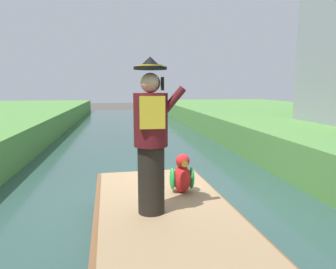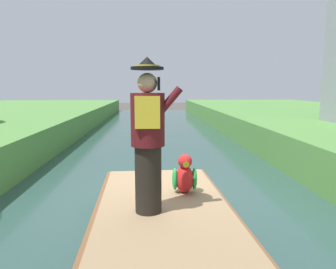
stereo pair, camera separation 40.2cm
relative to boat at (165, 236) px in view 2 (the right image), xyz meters
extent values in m
plane|color=#4C4742|center=(0.00, 1.69, -0.40)|extent=(80.00, 80.00, 0.00)
cube|color=#2D4C47|center=(0.00, 1.69, -0.35)|extent=(6.26, 48.00, 0.10)
cube|color=brown|center=(0.00, 0.00, -0.02)|extent=(1.96, 4.26, 0.56)
cube|color=#997A56|center=(0.00, 0.00, 0.28)|extent=(1.80, 3.92, 0.05)
cylinder|color=black|center=(-0.20, 0.04, 0.72)|extent=(0.32, 0.32, 0.82)
cylinder|color=#561419|center=(-0.20, 0.04, 1.44)|extent=(0.40, 0.40, 0.62)
cube|color=gold|center=(-0.20, -0.15, 1.54)|extent=(0.28, 0.06, 0.36)
sphere|color=#DBA884|center=(-0.20, 0.04, 1.86)|extent=(0.23, 0.23, 0.23)
cylinder|color=black|center=(-0.20, 0.04, 2.03)|extent=(0.38, 0.38, 0.03)
cone|color=black|center=(-0.20, 0.04, 2.10)|extent=(0.26, 0.26, 0.12)
cylinder|color=gold|center=(-0.20, 0.04, 2.05)|extent=(0.29, 0.29, 0.02)
cylinder|color=#561419|center=(0.02, 0.00, 1.62)|extent=(0.38, 0.09, 0.43)
cube|color=black|center=(-0.07, -0.02, 1.85)|extent=(0.03, 0.08, 0.15)
ellipsoid|color=red|center=(0.31, 0.71, 0.51)|extent=(0.26, 0.32, 0.40)
sphere|color=red|center=(0.31, 0.67, 0.78)|extent=(0.20, 0.20, 0.20)
cone|color=yellow|center=(0.31, 0.57, 0.77)|extent=(0.09, 0.09, 0.09)
ellipsoid|color=green|center=(0.17, 0.71, 0.51)|extent=(0.08, 0.20, 0.32)
ellipsoid|color=green|center=(0.45, 0.71, 0.51)|extent=(0.08, 0.20, 0.32)
camera|label=1|loc=(-0.56, -3.56, 1.81)|focal=33.26mm
camera|label=2|loc=(-0.17, -3.60, 1.81)|focal=33.26mm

